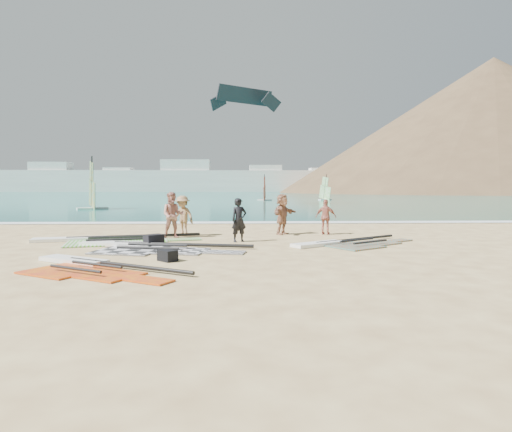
{
  "coord_description": "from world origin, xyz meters",
  "views": [
    {
      "loc": [
        0.71,
        -12.52,
        2.16
      ],
      "look_at": [
        1.29,
        4.0,
        1.0
      ],
      "focal_mm": 30.0,
      "sensor_mm": 36.0,
      "label": 1
    }
  ],
  "objects_px": {
    "rig_green": "(104,240)",
    "person_wetsuit": "(239,220)",
    "gear_bag_near": "(154,240)",
    "beachgoer_mid": "(183,216)",
    "beachgoer_left": "(173,215)",
    "rig_red": "(87,267)",
    "rig_grey": "(145,247)",
    "rig_orange": "(347,244)",
    "beachgoer_right": "(282,214)",
    "beachgoer_back": "(326,217)",
    "gear_bag_far": "(168,256)"
  },
  "relations": [
    {
      "from": "rig_grey",
      "to": "beachgoer_back",
      "type": "distance_m",
      "value": 8.24
    },
    {
      "from": "beachgoer_mid",
      "to": "gear_bag_near",
      "type": "bearing_deg",
      "value": -70.47
    },
    {
      "from": "rig_grey",
      "to": "beachgoer_back",
      "type": "bearing_deg",
      "value": 42.02
    },
    {
      "from": "gear_bag_near",
      "to": "beachgoer_left",
      "type": "bearing_deg",
      "value": 81.09
    },
    {
      "from": "rig_red",
      "to": "beachgoer_right",
      "type": "distance_m",
      "value": 9.8
    },
    {
      "from": "gear_bag_near",
      "to": "beachgoer_right",
      "type": "relative_size",
      "value": 0.35
    },
    {
      "from": "rig_grey",
      "to": "rig_green",
      "type": "bearing_deg",
      "value": 146.8
    },
    {
      "from": "person_wetsuit",
      "to": "gear_bag_near",
      "type": "bearing_deg",
      "value": 171.66
    },
    {
      "from": "person_wetsuit",
      "to": "rig_orange",
      "type": "bearing_deg",
      "value": -38.42
    },
    {
      "from": "rig_grey",
      "to": "beachgoer_left",
      "type": "bearing_deg",
      "value": 92.81
    },
    {
      "from": "beachgoer_back",
      "to": "beachgoer_right",
      "type": "xyz_separation_m",
      "value": [
        -1.94,
        0.11,
        0.12
      ]
    },
    {
      "from": "gear_bag_far",
      "to": "beachgoer_right",
      "type": "bearing_deg",
      "value": 59.38
    },
    {
      "from": "rig_red",
      "to": "gear_bag_far",
      "type": "bearing_deg",
      "value": 59.16
    },
    {
      "from": "beachgoer_right",
      "to": "beachgoer_left",
      "type": "bearing_deg",
      "value": 140.29
    },
    {
      "from": "beachgoer_left",
      "to": "beachgoer_mid",
      "type": "bearing_deg",
      "value": 60.84
    },
    {
      "from": "rig_green",
      "to": "rig_orange",
      "type": "distance_m",
      "value": 9.37
    },
    {
      "from": "rig_grey",
      "to": "beachgoer_left",
      "type": "relative_size",
      "value": 3.3
    },
    {
      "from": "beachgoer_right",
      "to": "rig_orange",
      "type": "bearing_deg",
      "value": -113.64
    },
    {
      "from": "beachgoer_mid",
      "to": "beachgoer_back",
      "type": "distance_m",
      "value": 6.32
    },
    {
      "from": "rig_orange",
      "to": "gear_bag_near",
      "type": "height_order",
      "value": "gear_bag_near"
    },
    {
      "from": "person_wetsuit",
      "to": "beachgoer_back",
      "type": "distance_m",
      "value": 4.56
    },
    {
      "from": "beachgoer_mid",
      "to": "gear_bag_far",
      "type": "bearing_deg",
      "value": -54.1
    },
    {
      "from": "gear_bag_near",
      "to": "beachgoer_mid",
      "type": "bearing_deg",
      "value": 77.33
    },
    {
      "from": "rig_red",
      "to": "beachgoer_left",
      "type": "relative_size",
      "value": 2.48
    },
    {
      "from": "rig_orange",
      "to": "person_wetsuit",
      "type": "distance_m",
      "value": 4.18
    },
    {
      "from": "beachgoer_back",
      "to": "beachgoer_left",
      "type": "bearing_deg",
      "value": 31.59
    },
    {
      "from": "gear_bag_near",
      "to": "person_wetsuit",
      "type": "xyz_separation_m",
      "value": [
        3.11,
        0.88,
        0.65
      ]
    },
    {
      "from": "gear_bag_near",
      "to": "gear_bag_far",
      "type": "height_order",
      "value": "gear_bag_near"
    },
    {
      "from": "rig_grey",
      "to": "person_wetsuit",
      "type": "height_order",
      "value": "person_wetsuit"
    },
    {
      "from": "rig_grey",
      "to": "rig_red",
      "type": "relative_size",
      "value": 1.33
    },
    {
      "from": "rig_grey",
      "to": "beachgoer_back",
      "type": "xyz_separation_m",
      "value": [
        7.11,
        4.1,
        0.73
      ]
    },
    {
      "from": "rig_green",
      "to": "beachgoer_back",
      "type": "bearing_deg",
      "value": -1.51
    },
    {
      "from": "beachgoer_mid",
      "to": "beachgoer_right",
      "type": "relative_size",
      "value": 0.96
    },
    {
      "from": "rig_red",
      "to": "beachgoer_back",
      "type": "bearing_deg",
      "value": 74.35
    },
    {
      "from": "gear_bag_near",
      "to": "beachgoer_right",
      "type": "bearing_deg",
      "value": 34.03
    },
    {
      "from": "person_wetsuit",
      "to": "beachgoer_mid",
      "type": "relative_size",
      "value": 0.97
    },
    {
      "from": "gear_bag_near",
      "to": "beachgoer_right",
      "type": "xyz_separation_m",
      "value": [
        5.03,
        3.4,
        0.71
      ]
    },
    {
      "from": "rig_red",
      "to": "rig_grey",
      "type": "bearing_deg",
      "value": 108.63
    },
    {
      "from": "rig_red",
      "to": "beachgoer_left",
      "type": "distance_m",
      "value": 6.78
    },
    {
      "from": "rig_orange",
      "to": "beachgoer_right",
      "type": "distance_m",
      "value": 4.18
    },
    {
      "from": "rig_grey",
      "to": "person_wetsuit",
      "type": "distance_m",
      "value": 3.75
    },
    {
      "from": "rig_red",
      "to": "gear_bag_near",
      "type": "height_order",
      "value": "gear_bag_near"
    },
    {
      "from": "rig_green",
      "to": "person_wetsuit",
      "type": "relative_size",
      "value": 3.92
    },
    {
      "from": "person_wetsuit",
      "to": "beachgoer_mid",
      "type": "bearing_deg",
      "value": 115.81
    },
    {
      "from": "rig_grey",
      "to": "beachgoer_right",
      "type": "relative_size",
      "value": 3.46
    },
    {
      "from": "rig_green",
      "to": "beachgoer_left",
      "type": "bearing_deg",
      "value": 6.97
    },
    {
      "from": "rig_grey",
      "to": "rig_orange",
      "type": "relative_size",
      "value": 1.25
    },
    {
      "from": "rig_green",
      "to": "beachgoer_back",
      "type": "height_order",
      "value": "beachgoer_back"
    },
    {
      "from": "beachgoer_back",
      "to": "rig_grey",
      "type": "bearing_deg",
      "value": 52.39
    },
    {
      "from": "person_wetsuit",
      "to": "beachgoer_back",
      "type": "height_order",
      "value": "person_wetsuit"
    }
  ]
}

